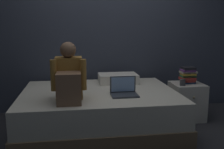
{
  "coord_description": "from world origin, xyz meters",
  "views": [
    {
      "loc": [
        -0.51,
        -2.94,
        1.35
      ],
      "look_at": [
        -0.06,
        0.1,
        0.77
      ],
      "focal_mm": 41.64,
      "sensor_mm": 36.0,
      "label": 1
    }
  ],
  "objects_px": {
    "pillow": "(118,78)",
    "mug": "(183,82)",
    "person_sitting": "(69,79)",
    "laptop": "(124,91)",
    "nightstand": "(187,101)",
    "book_stack": "(188,75)",
    "bed": "(99,110)"
  },
  "relations": [
    {
      "from": "bed",
      "to": "mug",
      "type": "xyz_separation_m",
      "value": [
        1.17,
        0.09,
        0.32
      ]
    },
    {
      "from": "bed",
      "to": "laptop",
      "type": "height_order",
      "value": "laptop"
    },
    {
      "from": "pillow",
      "to": "mug",
      "type": "xyz_separation_m",
      "value": [
        0.85,
        -0.36,
        -0.01
      ]
    },
    {
      "from": "bed",
      "to": "mug",
      "type": "relative_size",
      "value": 22.22
    },
    {
      "from": "nightstand",
      "to": "laptop",
      "type": "height_order",
      "value": "laptop"
    },
    {
      "from": "laptop",
      "to": "pillow",
      "type": "relative_size",
      "value": 0.57
    },
    {
      "from": "nightstand",
      "to": "person_sitting",
      "type": "xyz_separation_m",
      "value": [
        -1.67,
        -0.58,
        0.5
      ]
    },
    {
      "from": "bed",
      "to": "laptop",
      "type": "bearing_deg",
      "value": -41.32
    },
    {
      "from": "laptop",
      "to": "pillow",
      "type": "distance_m",
      "value": 0.69
    },
    {
      "from": "bed",
      "to": "nightstand",
      "type": "xyz_separation_m",
      "value": [
        1.3,
        0.21,
        0.01
      ]
    },
    {
      "from": "nightstand",
      "to": "mug",
      "type": "relative_size",
      "value": 5.87
    },
    {
      "from": "book_stack",
      "to": "laptop",
      "type": "bearing_deg",
      "value": -155.79
    },
    {
      "from": "bed",
      "to": "person_sitting",
      "type": "relative_size",
      "value": 3.05
    },
    {
      "from": "bed",
      "to": "book_stack",
      "type": "bearing_deg",
      "value": 9.5
    },
    {
      "from": "nightstand",
      "to": "mug",
      "type": "distance_m",
      "value": 0.36
    },
    {
      "from": "person_sitting",
      "to": "mug",
      "type": "relative_size",
      "value": 7.28
    },
    {
      "from": "book_stack",
      "to": "mug",
      "type": "relative_size",
      "value": 2.66
    },
    {
      "from": "nightstand",
      "to": "pillow",
      "type": "bearing_deg",
      "value": 166.06
    },
    {
      "from": "bed",
      "to": "pillow",
      "type": "relative_size",
      "value": 3.57
    },
    {
      "from": "nightstand",
      "to": "pillow",
      "type": "xyz_separation_m",
      "value": [
        -0.98,
        0.24,
        0.32
      ]
    },
    {
      "from": "bed",
      "to": "mug",
      "type": "bearing_deg",
      "value": 4.28
    },
    {
      "from": "bed",
      "to": "nightstand",
      "type": "bearing_deg",
      "value": 9.07
    },
    {
      "from": "bed",
      "to": "laptop",
      "type": "relative_size",
      "value": 6.25
    },
    {
      "from": "pillow",
      "to": "nightstand",
      "type": "bearing_deg",
      "value": -13.94
    },
    {
      "from": "laptop",
      "to": "nightstand",
      "type": "bearing_deg",
      "value": 23.78
    },
    {
      "from": "bed",
      "to": "nightstand",
      "type": "distance_m",
      "value": 1.32
    },
    {
      "from": "nightstand",
      "to": "person_sitting",
      "type": "relative_size",
      "value": 0.81
    },
    {
      "from": "person_sitting",
      "to": "mug",
      "type": "xyz_separation_m",
      "value": [
        1.54,
        0.46,
        -0.2
      ]
    },
    {
      "from": "book_stack",
      "to": "nightstand",
      "type": "bearing_deg",
      "value": -103.43
    },
    {
      "from": "person_sitting",
      "to": "book_stack",
      "type": "xyz_separation_m",
      "value": [
        1.68,
        0.59,
        -0.12
      ]
    },
    {
      "from": "pillow",
      "to": "mug",
      "type": "distance_m",
      "value": 0.92
    },
    {
      "from": "mug",
      "to": "bed",
      "type": "bearing_deg",
      "value": -175.72
    }
  ]
}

